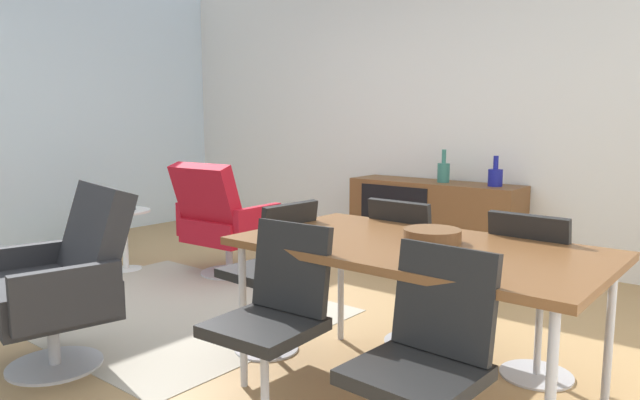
# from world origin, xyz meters

# --- Properties ---
(ground_plane) EXTENTS (8.32, 8.32, 0.00)m
(ground_plane) POSITION_xyz_m (0.00, 0.00, 0.00)
(ground_plane) COLOR tan
(wall_back) EXTENTS (6.80, 0.12, 2.80)m
(wall_back) POSITION_xyz_m (0.00, 2.60, 1.40)
(wall_back) COLOR white
(wall_back) RESTS_ON ground_plane
(sideboard) EXTENTS (1.60, 0.45, 0.72)m
(sideboard) POSITION_xyz_m (0.36, 2.30, 0.44)
(sideboard) COLOR brown
(sideboard) RESTS_ON ground_plane
(vase_cobalt) EXTENTS (0.11, 0.11, 0.30)m
(vase_cobalt) POSITION_xyz_m (0.45, 2.30, 0.82)
(vase_cobalt) COLOR #337266
(vase_cobalt) RESTS_ON sideboard
(vase_sculptural_dark) EXTENTS (0.12, 0.12, 0.26)m
(vase_sculptural_dark) POSITION_xyz_m (0.94, 2.30, 0.80)
(vase_sculptural_dark) COLOR navy
(vase_sculptural_dark) RESTS_ON sideboard
(dining_table) EXTENTS (1.60, 0.90, 0.74)m
(dining_table) POSITION_xyz_m (1.62, -0.21, 0.70)
(dining_table) COLOR brown
(dining_table) RESTS_ON ground_plane
(wooden_bowl_on_table) EXTENTS (0.26, 0.26, 0.06)m
(wooden_bowl_on_table) POSITION_xyz_m (1.65, -0.13, 0.77)
(wooden_bowl_on_table) COLOR brown
(wooden_bowl_on_table) RESTS_ON dining_table
(dining_chair_front_right) EXTENTS (0.42, 0.44, 0.86)m
(dining_chair_front_right) POSITION_xyz_m (1.97, -0.77, 0.47)
(dining_chair_front_right) COLOR black
(dining_chair_front_right) RESTS_ON ground_plane
(dining_chair_back_left) EXTENTS (0.41, 0.44, 0.86)m
(dining_chair_back_left) POSITION_xyz_m (1.27, 0.35, 0.47)
(dining_chair_back_left) COLOR black
(dining_chair_back_left) RESTS_ON ground_plane
(dining_chair_back_right) EXTENTS (0.42, 0.44, 0.86)m
(dining_chair_back_right) POSITION_xyz_m (1.97, 0.35, 0.47)
(dining_chair_back_right) COLOR black
(dining_chair_back_right) RESTS_ON ground_plane
(dining_chair_front_left) EXTENTS (0.42, 0.45, 0.86)m
(dining_chair_front_left) POSITION_xyz_m (1.27, -0.77, 0.47)
(dining_chair_front_left) COLOR black
(dining_chair_front_left) RESTS_ON ground_plane
(dining_chair_near_window) EXTENTS (0.44, 0.42, 0.86)m
(dining_chair_near_window) POSITION_xyz_m (0.73, -0.22, 0.47)
(dining_chair_near_window) COLOR black
(dining_chair_near_window) RESTS_ON ground_plane
(lounge_chair_red) EXTENTS (0.75, 0.69, 0.95)m
(lounge_chair_red) POSITION_xyz_m (-0.71, 0.69, 0.47)
(lounge_chair_red) COLOR red
(lounge_chair_red) RESTS_ON ground_plane
(armchair_black_shell) EXTENTS (0.81, 0.77, 0.95)m
(armchair_black_shell) POSITION_xyz_m (-0.02, -1.01, 0.47)
(armchair_black_shell) COLOR #262628
(armchair_black_shell) RESTS_ON ground_plane
(side_table_round) EXTENTS (0.44, 0.44, 0.52)m
(side_table_round) POSITION_xyz_m (-1.50, 0.28, 0.32)
(side_table_round) COLOR white
(side_table_round) RESTS_ON ground_plane
(fruit_bowl) EXTENTS (0.20, 0.20, 0.11)m
(fruit_bowl) POSITION_xyz_m (-1.50, 0.28, 0.56)
(fruit_bowl) COLOR #262628
(fruit_bowl) RESTS_ON side_table_round
(magazine_stack) EXTENTS (0.33, 0.40, 0.29)m
(magazine_stack) POSITION_xyz_m (-2.44, 0.55, 0.14)
(magazine_stack) COLOR #3F7F4C
(magazine_stack) RESTS_ON ground_plane
(area_rug) EXTENTS (2.20, 1.70, 0.01)m
(area_rug) POSITION_xyz_m (-0.37, -0.16, 0.00)
(area_rug) COLOR #B7AD99
(area_rug) RESTS_ON ground_plane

